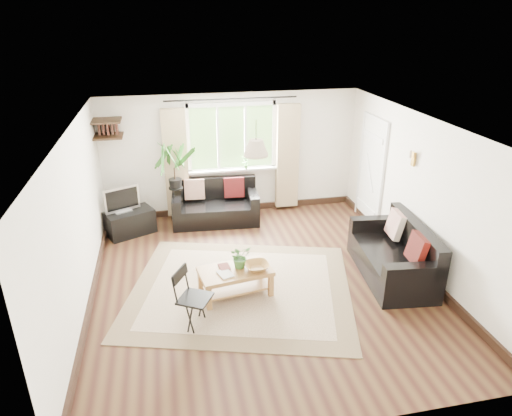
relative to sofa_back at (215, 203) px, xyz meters
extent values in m
plane|color=black|center=(0.42, -2.28, -0.38)|extent=(5.50, 5.50, 0.00)
plane|color=white|center=(0.42, -2.28, 2.02)|extent=(5.50, 5.50, 0.00)
cube|color=white|center=(0.42, 0.47, 0.82)|extent=(5.00, 0.02, 2.40)
cube|color=white|center=(0.42, -5.03, 0.82)|extent=(5.00, 0.02, 2.40)
cube|color=white|center=(-2.08, -2.28, 0.82)|extent=(0.02, 5.50, 2.40)
cube|color=white|center=(2.92, -2.28, 0.82)|extent=(0.02, 5.50, 2.40)
cube|color=beige|center=(0.08, -2.43, -0.37)|extent=(3.83, 3.52, 0.02)
cube|color=silver|center=(2.89, -0.58, 0.62)|extent=(0.06, 0.96, 2.06)
imported|color=#366628|center=(0.06, -2.49, 0.20)|extent=(0.38, 0.37, 0.33)
imported|color=olive|center=(0.28, -2.59, 0.08)|extent=(0.37, 0.37, 0.09)
imported|color=silver|center=(-0.27, -2.68, 0.04)|extent=(0.24, 0.28, 0.02)
imported|color=brown|center=(-0.24, -2.47, 0.04)|extent=(0.18, 0.22, 0.02)
cube|color=black|center=(-1.61, -0.20, -0.16)|extent=(0.96, 0.78, 0.45)
imported|color=#2D6023|center=(0.67, 0.35, 0.68)|extent=(0.14, 0.10, 0.27)
camera|label=1|loc=(-0.86, -8.10, 3.42)|focal=32.00mm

